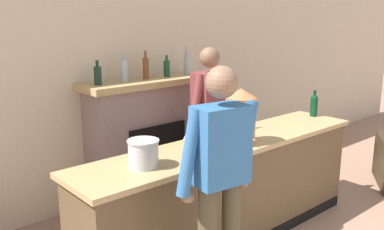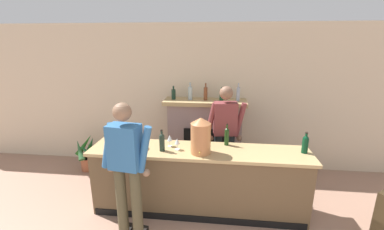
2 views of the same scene
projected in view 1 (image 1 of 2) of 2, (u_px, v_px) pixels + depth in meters
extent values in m
cube|color=beige|center=(149.00, 76.00, 5.04)|extent=(12.00, 0.07, 2.75)
cube|color=brown|center=(228.00, 194.00, 3.97)|extent=(3.00, 0.56, 0.92)
cube|color=tan|center=(229.00, 144.00, 3.85)|extent=(3.07, 0.63, 0.04)
cube|color=gray|center=(146.00, 142.00, 4.87)|extent=(1.34, 0.44, 1.32)
cube|color=black|center=(159.00, 162.00, 4.74)|extent=(0.74, 0.02, 0.84)
cube|color=tan|center=(146.00, 82.00, 4.69)|extent=(1.50, 0.52, 0.07)
cylinder|color=#163024|center=(98.00, 76.00, 4.29)|extent=(0.08, 0.08, 0.18)
cylinder|color=#163024|center=(97.00, 63.00, 4.26)|extent=(0.03, 0.03, 0.06)
cylinder|color=#A2B5B8|center=(124.00, 70.00, 4.48)|extent=(0.08, 0.08, 0.24)
cylinder|color=#A2B5B8|center=(123.00, 55.00, 4.44)|extent=(0.03, 0.03, 0.08)
cylinder|color=brown|center=(146.00, 68.00, 4.66)|extent=(0.07, 0.07, 0.23)
cylinder|color=brown|center=(145.00, 54.00, 4.62)|extent=(0.03, 0.03, 0.08)
cylinder|color=#17472C|center=(167.00, 69.00, 4.85)|extent=(0.07, 0.07, 0.18)
cylinder|color=#17472C|center=(167.00, 58.00, 4.82)|extent=(0.03, 0.03, 0.06)
cylinder|color=#A1ADC4|center=(186.00, 64.00, 5.03)|extent=(0.06, 0.06, 0.24)
cylinder|color=#A1ADC4|center=(186.00, 50.00, 4.99)|extent=(0.02, 0.02, 0.08)
cube|color=#30679F|center=(221.00, 145.00, 2.77)|extent=(0.39, 0.27, 0.53)
cylinder|color=#30679F|center=(246.00, 141.00, 2.92)|extent=(0.20, 0.08, 0.57)
sphere|color=#8A664D|center=(243.00, 181.00, 3.00)|extent=(0.09, 0.09, 0.09)
cylinder|color=#30679F|center=(189.00, 153.00, 2.67)|extent=(0.20, 0.08, 0.57)
sphere|color=#8A664D|center=(188.00, 196.00, 2.76)|extent=(0.09, 0.09, 0.09)
sphere|color=#8A664D|center=(222.00, 82.00, 2.68)|extent=(0.21, 0.21, 0.21)
cylinder|color=#1E272B|center=(203.00, 167.00, 4.59)|extent=(0.13, 0.13, 0.98)
cube|color=black|center=(207.00, 207.00, 4.65)|extent=(0.13, 0.25, 0.07)
cylinder|color=#1E272B|center=(214.00, 162.00, 4.73)|extent=(0.13, 0.13, 0.98)
cube|color=black|center=(219.00, 201.00, 4.79)|extent=(0.13, 0.25, 0.07)
cube|color=brown|center=(209.00, 97.00, 4.49)|extent=(0.38, 0.26, 0.52)
cylinder|color=brown|center=(196.00, 102.00, 4.31)|extent=(0.20, 0.08, 0.57)
sphere|color=#855D47|center=(198.00, 131.00, 4.37)|extent=(0.09, 0.09, 0.09)
cylinder|color=brown|center=(224.00, 96.00, 4.65)|extent=(0.20, 0.08, 0.57)
sphere|color=#855D47|center=(225.00, 123.00, 4.70)|extent=(0.09, 0.09, 0.09)
sphere|color=#855D47|center=(210.00, 57.00, 4.39)|extent=(0.21, 0.21, 0.21)
cylinder|color=#C07646|center=(240.00, 121.00, 3.74)|extent=(0.27, 0.27, 0.42)
cone|color=#C07646|center=(241.00, 93.00, 3.69)|extent=(0.27, 0.27, 0.08)
cylinder|color=#B29333|center=(253.00, 140.00, 3.66)|extent=(0.02, 0.04, 0.02)
cylinder|color=silver|center=(143.00, 154.00, 3.19)|extent=(0.23, 0.23, 0.20)
cylinder|color=silver|center=(143.00, 141.00, 3.17)|extent=(0.24, 0.24, 0.01)
cylinder|color=#202F25|center=(194.00, 144.00, 3.44)|extent=(0.07, 0.07, 0.21)
sphere|color=#202F25|center=(194.00, 131.00, 3.41)|extent=(0.07, 0.07, 0.07)
cylinder|color=#202F25|center=(194.00, 126.00, 3.40)|extent=(0.03, 0.03, 0.08)
cylinder|color=black|center=(194.00, 120.00, 3.39)|extent=(0.03, 0.03, 0.01)
cylinder|color=#09381F|center=(314.00, 107.00, 4.78)|extent=(0.08, 0.08, 0.20)
sphere|color=#09381F|center=(314.00, 99.00, 4.76)|extent=(0.08, 0.08, 0.08)
cylinder|color=#09381F|center=(315.00, 95.00, 4.75)|extent=(0.03, 0.03, 0.08)
cylinder|color=black|center=(315.00, 91.00, 4.74)|extent=(0.04, 0.04, 0.01)
cylinder|color=#193714|center=(240.00, 119.00, 4.23)|extent=(0.06, 0.06, 0.22)
sphere|color=#193714|center=(240.00, 108.00, 4.20)|extent=(0.06, 0.06, 0.06)
cylinder|color=#193714|center=(241.00, 103.00, 4.19)|extent=(0.03, 0.03, 0.09)
cylinder|color=black|center=(241.00, 98.00, 4.18)|extent=(0.03, 0.03, 0.01)
cylinder|color=silver|center=(188.00, 149.00, 3.63)|extent=(0.06, 0.06, 0.01)
cylinder|color=silver|center=(188.00, 144.00, 3.62)|extent=(0.01, 0.01, 0.08)
cone|color=silver|center=(188.00, 135.00, 3.60)|extent=(0.07, 0.07, 0.08)
cylinder|color=silver|center=(207.00, 149.00, 3.63)|extent=(0.07, 0.07, 0.01)
cylinder|color=silver|center=(207.00, 144.00, 3.62)|extent=(0.01, 0.01, 0.08)
cone|color=silver|center=(207.00, 135.00, 3.60)|extent=(0.07, 0.07, 0.08)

